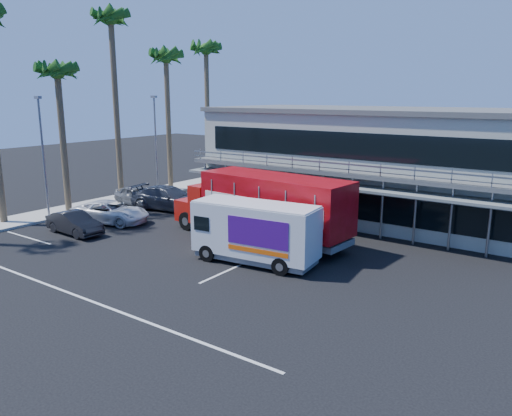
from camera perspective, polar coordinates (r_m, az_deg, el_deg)
The scene contains 15 objects.
ground at distance 25.18m, azimuth -6.87°, elevation -6.24°, with size 120.00×120.00×0.00m, color black.
building at distance 35.29m, azimuth 13.35°, elevation 5.13°, with size 22.40×12.00×7.30m.
curb_strip at distance 39.85m, azimuth -17.12°, elevation 0.55°, with size 3.00×32.00×0.16m, color #A5A399.
palm_c at distance 37.21m, azimuth -21.73°, elevation 13.56°, with size 2.80×2.80×10.75m.
palm_d at distance 40.66m, azimuth -16.20°, elevation 18.90°, with size 2.80×2.80×14.75m.
palm_e at distance 43.43m, azimuth -10.23°, elevation 15.82°, with size 2.80×2.80×12.25m.
palm_f at distance 47.77m, azimuth -5.72°, elevation 16.75°, with size 2.80×2.80×13.25m.
light_pole_near at distance 35.73m, azimuth -23.17°, elevation 5.91°, with size 0.50×0.25×8.09m.
light_pole_far at distance 41.79m, azimuth -11.39°, elevation 7.56°, with size 0.50×0.25×8.09m.
red_truck at distance 28.05m, azimuth 0.90°, elevation 0.35°, with size 11.60×3.57×3.85m.
white_van at distance 24.52m, azimuth -0.10°, elevation -2.72°, with size 6.43×2.82×3.05m.
parked_car_b at distance 31.80m, azimuth -20.04°, elevation -1.62°, with size 1.42×4.07×1.34m, color black.
parked_car_c at distance 33.80m, azimuth -16.29°, elevation -0.44°, with size 2.37×5.15×1.43m, color silver.
parked_car_d at distance 36.63m, azimuth -9.94°, elevation 1.10°, with size 2.37×5.82×1.69m, color #2B2F39.
parked_car_e at distance 38.55m, azimuth -13.50°, elevation 1.35°, with size 1.72×4.28×1.46m, color slate.
Camera 1 is at (16.14, -17.49, 8.22)m, focal length 35.00 mm.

